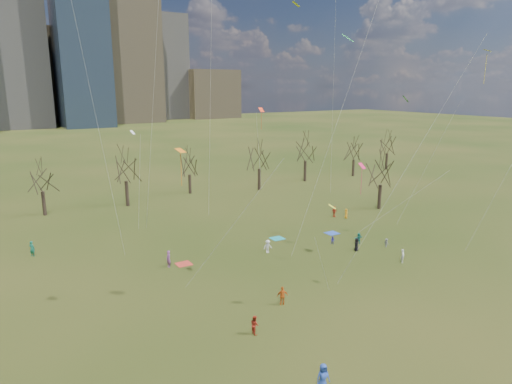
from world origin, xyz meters
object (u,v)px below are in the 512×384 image
blanket_crimson (184,264)px  blanket_teal (277,238)px  person_2 (255,325)px  blanket_navy (332,233)px  person_0 (323,377)px  person_4 (283,296)px  person_1 (403,256)px

blanket_crimson → blanket_teal: bearing=7.8°
blanket_teal → person_2: bearing=-128.1°
blanket_navy → person_0: 31.85m
person_0 → person_2: bearing=103.5°
blanket_navy → person_4: size_ratio=0.94×
person_1 → person_4: (-16.70, -1.41, 0.11)m
person_0 → person_1: bearing=42.3°
blanket_crimson → person_0: size_ratio=0.88×
person_2 → person_4: 5.33m
person_1 → blanket_navy: bearing=54.1°
blanket_navy → person_2: 26.56m
blanket_crimson → person_1: bearing=-29.9°
blanket_teal → blanket_navy: (7.25, -1.94, 0.00)m
blanket_crimson → person_4: person_4 is taller
person_4 → blanket_navy: bearing=-120.3°
blanket_teal → person_0: bearing=-118.2°
blanket_navy → person_0: bearing=-131.4°
blanket_teal → blanket_crimson: size_ratio=1.00×
person_4 → person_1: bearing=-153.4°
blanket_crimson → person_0: (-0.54, -23.99, 0.89)m
blanket_crimson → person_0: person_0 is taller
blanket_teal → person_0: 29.29m
person_2 → person_4: person_4 is taller
person_0 → person_4: size_ratio=1.07×
blanket_teal → person_4: (-9.49, -15.02, 0.83)m
person_1 → person_2: 21.64m
blanket_teal → blanket_crimson: bearing=-172.2°
blanket_crimson → person_4: size_ratio=0.94×
blanket_navy → blanket_crimson: size_ratio=1.00×
blanket_navy → blanket_crimson: (-20.52, 0.12, 0.00)m
person_1 → person_2: bearing=155.5°
person_0 → blanket_teal: bearing=74.0°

